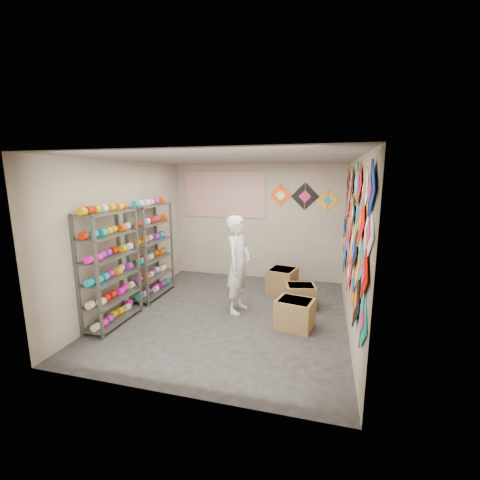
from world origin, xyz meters
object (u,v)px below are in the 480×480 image
(shelf_rack_back, at_px, (152,251))
(carton_b, at_px, (300,296))
(carton_a, at_px, (295,314))
(carton_c, at_px, (282,281))
(shopkeeper, at_px, (238,265))
(shelf_rack_front, at_px, (110,269))

(shelf_rack_back, relative_size, carton_b, 3.54)
(carton_a, bearing_deg, carton_c, 116.63)
(carton_b, relative_size, carton_c, 0.91)
(shelf_rack_back, height_order, carton_b, shelf_rack_back)
(carton_a, relative_size, carton_b, 1.06)
(shelf_rack_back, height_order, shopkeeper, shelf_rack_back)
(shelf_rack_front, relative_size, carton_a, 3.34)
(carton_b, height_order, carton_c, carton_c)
(shelf_rack_front, distance_m, shelf_rack_back, 1.30)
(carton_a, distance_m, carton_b, 0.86)
(carton_b, bearing_deg, carton_c, 108.86)
(shelf_rack_front, bearing_deg, carton_a, 11.86)
(shelf_rack_back, height_order, carton_a, shelf_rack_back)
(shopkeeper, bearing_deg, shelf_rack_front, 127.09)
(carton_c, bearing_deg, carton_b, -45.84)
(carton_c, bearing_deg, shelf_rack_front, -126.60)
(shopkeeper, relative_size, carton_a, 3.09)
(shelf_rack_back, relative_size, carton_c, 3.22)
(shelf_rack_back, bearing_deg, carton_c, 19.23)
(shelf_rack_front, bearing_deg, carton_c, 40.80)
(shelf_rack_front, distance_m, shopkeeper, 2.14)
(carton_a, xyz_separation_m, carton_b, (0.02, 0.86, -0.02))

